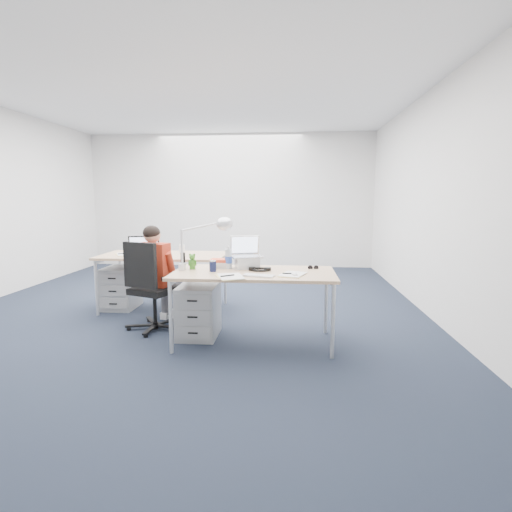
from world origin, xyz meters
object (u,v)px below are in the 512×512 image
(drawer_pedestal_near, at_px, (199,311))
(computer_mouse, at_px, (295,274))
(water_bottle, at_px, (229,257))
(cordless_phone, at_px, (183,260))
(seated_person, at_px, (160,275))
(book_stack, at_px, (220,263))
(desk_lamp, at_px, (198,243))
(desk_near, at_px, (254,276))
(bear_figurine, at_px, (192,261))
(silver_laptop, at_px, (247,253))
(office_chair, at_px, (153,305))
(far_cup, at_px, (182,249))
(headphones, at_px, (260,269))
(can_koozie, at_px, (213,266))
(wireless_keyboard, at_px, (259,276))
(drawer_pedestal_far, at_px, (121,287))
(sunglasses, at_px, (313,268))
(dark_laptop, at_px, (143,246))
(desk_far, at_px, (163,258))

(drawer_pedestal_near, distance_m, computer_mouse, 1.15)
(water_bottle, xyz_separation_m, cordless_phone, (-0.47, -0.03, -0.04))
(seated_person, height_order, drawer_pedestal_near, seated_person)
(book_stack, xyz_separation_m, desk_lamp, (-0.19, -0.17, 0.23))
(desk_near, distance_m, bear_figurine, 0.66)
(silver_laptop, distance_m, bear_figurine, 0.57)
(office_chair, height_order, far_cup, office_chair)
(silver_laptop, bearing_deg, headphones, -61.73)
(computer_mouse, bearing_deg, desk_near, 132.25)
(can_koozie, bearing_deg, seated_person, 145.54)
(wireless_keyboard, distance_m, book_stack, 0.62)
(drawer_pedestal_far, distance_m, can_koozie, 1.95)
(sunglasses, bearing_deg, seated_person, 170.88)
(can_koozie, height_order, sunglasses, can_koozie)
(drawer_pedestal_far, bearing_deg, desk_lamp, -40.29)
(can_koozie, xyz_separation_m, far_cup, (-0.68, 1.33, -0.00))
(drawer_pedestal_near, bearing_deg, dark_laptop, 140.27)
(headphones, distance_m, desk_lamp, 0.67)
(desk_near, relative_size, seated_person, 1.39)
(seated_person, distance_m, wireless_keyboard, 1.38)
(office_chair, height_order, water_bottle, office_chair)
(drawer_pedestal_far, distance_m, bear_figurine, 1.72)
(desk_far, xyz_separation_m, seated_person, (0.16, -0.66, -0.10))
(office_chair, distance_m, drawer_pedestal_near, 0.58)
(far_cup, bearing_deg, dark_laptop, -128.12)
(book_stack, relative_size, desk_lamp, 0.36)
(drawer_pedestal_near, height_order, dark_laptop, dark_laptop)
(sunglasses, bearing_deg, computer_mouse, -117.06)
(headphones, xyz_separation_m, sunglasses, (0.54, 0.15, -0.01))
(sunglasses, bearing_deg, desk_far, 153.48)
(silver_laptop, bearing_deg, water_bottle, 175.55)
(seated_person, relative_size, computer_mouse, 13.32)
(far_cup, bearing_deg, computer_mouse, -45.22)
(book_stack, bearing_deg, office_chair, 172.44)
(seated_person, relative_size, desk_lamp, 2.05)
(drawer_pedestal_near, xyz_separation_m, drawer_pedestal_far, (-1.28, 1.01, 0.00))
(far_cup, bearing_deg, bear_figurine, -70.04)
(office_chair, relative_size, cordless_phone, 6.04)
(drawer_pedestal_near, relative_size, dark_laptop, 1.47)
(desk_lamp, bearing_deg, computer_mouse, -3.87)
(drawer_pedestal_far, bearing_deg, computer_mouse, -30.31)
(drawer_pedestal_far, relative_size, cordless_phone, 3.34)
(office_chair, xyz_separation_m, silver_laptop, (1.06, -0.10, 0.61))
(wireless_keyboard, xyz_separation_m, desk_lamp, (-0.63, 0.26, 0.27))
(wireless_keyboard, height_order, water_bottle, water_bottle)
(drawer_pedestal_near, xyz_separation_m, can_koozie, (0.19, -0.16, 0.51))
(desk_far, relative_size, desk_lamp, 2.86)
(drawer_pedestal_near, height_order, wireless_keyboard, wireless_keyboard)
(silver_laptop, height_order, wireless_keyboard, silver_laptop)
(bear_figurine, height_order, far_cup, bear_figurine)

